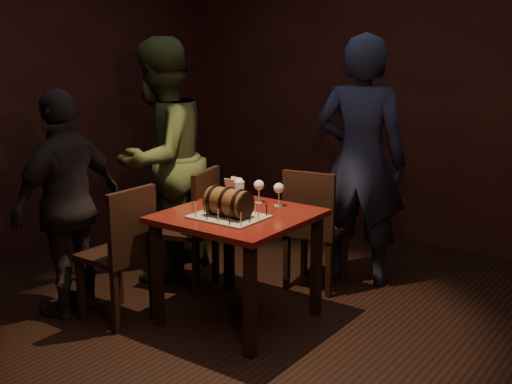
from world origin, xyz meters
TOP-DOWN VIEW (x-y plane):
  - room_shell at (0.00, 0.00)m, footprint 5.04×5.04m
  - pub_table at (-0.19, 0.17)m, footprint 0.90×0.90m
  - cake_board at (-0.17, 0.05)m, footprint 0.45×0.35m
  - barrel_cake at (-0.17, 0.05)m, footprint 0.34×0.20m
  - birthday_candles at (-0.17, 0.05)m, footprint 0.40×0.30m
  - wine_glass_left at (-0.38, 0.44)m, footprint 0.07×0.07m
  - wine_glass_mid at (-0.24, 0.48)m, footprint 0.07×0.07m
  - wine_glass_right at (-0.08, 0.49)m, footprint 0.07×0.07m
  - pint_of_ale at (-0.36, 0.40)m, footprint 0.07×0.07m
  - menu_card at (-0.51, 0.53)m, footprint 0.10×0.05m
  - chair_back at (-0.07, 0.93)m, footprint 0.46×0.46m
  - chair_left_rear at (-0.79, 0.42)m, footprint 0.49×0.49m
  - chair_left_front at (-0.79, -0.29)m, footprint 0.40×0.40m
  - person_back at (0.12, 1.29)m, footprint 0.79×0.62m
  - person_left_rear at (-1.21, 0.51)m, footprint 0.85×1.02m
  - person_left_front at (-1.21, -0.39)m, footprint 0.45×0.94m

SIDE VIEW (x-z plane):
  - chair_back at x=-0.07m, z-range 0.06..0.99m
  - chair_left_rear at x=-0.79m, z-range 0.06..0.99m
  - chair_left_front at x=-0.79m, z-range 0.06..0.99m
  - pub_table at x=-0.19m, z-range 0.27..1.02m
  - cake_board at x=-0.17m, z-range 0.75..0.76m
  - person_left_front at x=-1.21m, z-range 0.00..1.55m
  - birthday_candles at x=-0.17m, z-range 0.76..0.85m
  - menu_card at x=-0.51m, z-range 0.75..0.88m
  - pint_of_ale at x=-0.36m, z-range 0.75..0.90m
  - barrel_cake at x=-0.17m, z-range 0.75..0.95m
  - wine_glass_mid at x=-0.24m, z-range 0.79..0.95m
  - wine_glass_left at x=-0.38m, z-range 0.79..0.95m
  - wine_glass_right at x=-0.08m, z-range 0.79..0.95m
  - person_left_rear at x=-1.21m, z-range 0.00..1.88m
  - person_back at x=0.12m, z-range 0.00..1.91m
  - room_shell at x=0.00m, z-range 0.00..2.80m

